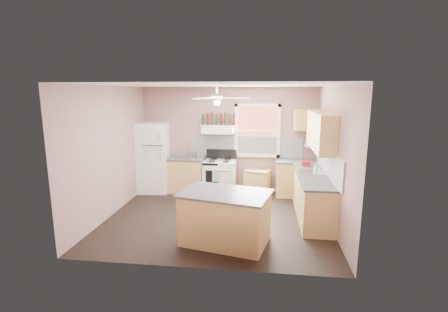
# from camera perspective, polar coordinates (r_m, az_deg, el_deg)

# --- Properties ---
(floor) EXTENTS (4.50, 4.50, 0.00)m
(floor) POSITION_cam_1_polar(r_m,az_deg,el_deg) (6.88, -1.16, -10.74)
(floor) COLOR black
(floor) RESTS_ON ground
(ceiling) EXTENTS (4.50, 4.50, 0.00)m
(ceiling) POSITION_cam_1_polar(r_m,az_deg,el_deg) (6.38, -1.25, 12.37)
(ceiling) COLOR white
(ceiling) RESTS_ON ground
(wall_back) EXTENTS (4.50, 0.05, 2.70)m
(wall_back) POSITION_cam_1_polar(r_m,az_deg,el_deg) (8.48, 0.77, 2.92)
(wall_back) COLOR #886662
(wall_back) RESTS_ON ground
(wall_right) EXTENTS (0.05, 4.00, 2.70)m
(wall_right) POSITION_cam_1_polar(r_m,az_deg,el_deg) (6.57, 18.83, -0.10)
(wall_right) COLOR #886662
(wall_right) RESTS_ON ground
(wall_left) EXTENTS (0.05, 4.00, 2.70)m
(wall_left) POSITION_cam_1_polar(r_m,az_deg,el_deg) (7.18, -19.47, 0.78)
(wall_left) COLOR #886662
(wall_left) RESTS_ON ground
(backsplash_back) EXTENTS (2.90, 0.03, 0.55)m
(backsplash_back) POSITION_cam_1_polar(r_m,az_deg,el_deg) (8.43, 3.78, 1.65)
(backsplash_back) COLOR white
(backsplash_back) RESTS_ON wall_back
(backsplash_right) EXTENTS (0.03, 2.60, 0.55)m
(backsplash_right) POSITION_cam_1_polar(r_m,az_deg,el_deg) (6.89, 17.92, -1.04)
(backsplash_right) COLOR white
(backsplash_right) RESTS_ON wall_right
(window_view) EXTENTS (1.00, 0.02, 1.20)m
(window_view) POSITION_cam_1_polar(r_m,az_deg,el_deg) (8.35, 5.87, 4.47)
(window_view) COLOR brown
(window_view) RESTS_ON wall_back
(window_frame) EXTENTS (1.16, 0.07, 1.36)m
(window_frame) POSITION_cam_1_polar(r_m,az_deg,el_deg) (8.33, 5.87, 4.45)
(window_frame) COLOR white
(window_frame) RESTS_ON wall_back
(refrigerator) EXTENTS (0.84, 0.82, 1.80)m
(refrigerator) POSITION_cam_1_polar(r_m,az_deg,el_deg) (8.61, -12.33, -0.25)
(refrigerator) COLOR white
(refrigerator) RESTS_ON floor
(base_cabinet_left) EXTENTS (0.90, 0.60, 0.86)m
(base_cabinet_left) POSITION_cam_1_polar(r_m,az_deg,el_deg) (8.53, -6.60, -3.41)
(base_cabinet_left) COLOR tan
(base_cabinet_left) RESTS_ON floor
(counter_left) EXTENTS (0.92, 0.62, 0.04)m
(counter_left) POSITION_cam_1_polar(r_m,az_deg,el_deg) (8.43, -6.67, -0.45)
(counter_left) COLOR #3D3D3F
(counter_left) RESTS_ON base_cabinet_left
(toaster) EXTENTS (0.29, 0.18, 0.18)m
(toaster) POSITION_cam_1_polar(r_m,az_deg,el_deg) (8.28, -5.84, 0.14)
(toaster) COLOR silver
(toaster) RESTS_ON counter_left
(stove) EXTENTS (0.81, 0.67, 0.86)m
(stove) POSITION_cam_1_polar(r_m,az_deg,el_deg) (8.30, -0.73, -3.74)
(stove) COLOR white
(stove) RESTS_ON floor
(range_hood) EXTENTS (0.78, 0.50, 0.14)m
(range_hood) POSITION_cam_1_polar(r_m,az_deg,el_deg) (8.20, -1.04, 4.55)
(range_hood) COLOR white
(range_hood) RESTS_ON wall_back
(bottle_shelf) EXTENTS (0.90, 0.26, 0.03)m
(bottle_shelf) POSITION_cam_1_polar(r_m,az_deg,el_deg) (8.31, -0.93, 5.33)
(bottle_shelf) COLOR white
(bottle_shelf) RESTS_ON range_hood
(cart) EXTENTS (0.70, 0.56, 0.62)m
(cart) POSITION_cam_1_polar(r_m,az_deg,el_deg) (8.38, 5.89, -4.53)
(cart) COLOR tan
(cart) RESTS_ON floor
(base_cabinet_corner) EXTENTS (1.00, 0.60, 0.86)m
(base_cabinet_corner) POSITION_cam_1_polar(r_m,az_deg,el_deg) (8.34, 12.57, -3.95)
(base_cabinet_corner) COLOR tan
(base_cabinet_corner) RESTS_ON floor
(base_cabinet_right) EXTENTS (0.60, 2.20, 0.86)m
(base_cabinet_right) POSITION_cam_1_polar(r_m,az_deg,el_deg) (7.03, 15.26, -6.94)
(base_cabinet_right) COLOR tan
(base_cabinet_right) RESTS_ON floor
(counter_corner) EXTENTS (1.02, 0.62, 0.04)m
(counter_corner) POSITION_cam_1_polar(r_m,az_deg,el_deg) (8.23, 12.70, -0.93)
(counter_corner) COLOR #3D3D3F
(counter_corner) RESTS_ON base_cabinet_corner
(counter_right) EXTENTS (0.62, 2.22, 0.04)m
(counter_right) POSITION_cam_1_polar(r_m,az_deg,el_deg) (6.90, 15.37, -3.38)
(counter_right) COLOR #3D3D3F
(counter_right) RESTS_ON base_cabinet_right
(sink) EXTENTS (0.55, 0.45, 0.03)m
(sink) POSITION_cam_1_polar(r_m,az_deg,el_deg) (7.09, 15.15, -2.86)
(sink) COLOR silver
(sink) RESTS_ON counter_right
(faucet) EXTENTS (0.03, 0.03, 0.14)m
(faucet) POSITION_cam_1_polar(r_m,az_deg,el_deg) (7.10, 16.46, -2.29)
(faucet) COLOR silver
(faucet) RESTS_ON sink
(upper_cabinet_right) EXTENTS (0.33, 1.80, 0.76)m
(upper_cabinet_right) POSITION_cam_1_polar(r_m,az_deg,el_deg) (6.96, 16.66, 4.21)
(upper_cabinet_right) COLOR tan
(upper_cabinet_right) RESTS_ON wall_right
(upper_cabinet_corner) EXTENTS (0.60, 0.33, 0.52)m
(upper_cabinet_corner) POSITION_cam_1_polar(r_m,az_deg,el_deg) (8.24, 14.32, 6.19)
(upper_cabinet_corner) COLOR tan
(upper_cabinet_corner) RESTS_ON wall_back
(paper_towel) EXTENTS (0.26, 0.12, 0.12)m
(paper_towel) POSITION_cam_1_polar(r_m,az_deg,el_deg) (8.36, 14.89, 1.74)
(paper_towel) COLOR white
(paper_towel) RESTS_ON wall_back
(island) EXTENTS (1.57, 1.18, 0.86)m
(island) POSITION_cam_1_polar(r_m,az_deg,el_deg) (5.67, 0.23, -10.95)
(island) COLOR tan
(island) RESTS_ON floor
(island_top) EXTENTS (1.67, 1.28, 0.04)m
(island_top) POSITION_cam_1_polar(r_m,az_deg,el_deg) (5.52, 0.23, -6.62)
(island_top) COLOR #3D3D3F
(island_top) RESTS_ON island
(ceiling_fan_hub) EXTENTS (0.20, 0.20, 0.08)m
(ceiling_fan_hub) POSITION_cam_1_polar(r_m,az_deg,el_deg) (6.38, -1.24, 10.12)
(ceiling_fan_hub) COLOR white
(ceiling_fan_hub) RESTS_ON ceiling
(soap_bottle) EXTENTS (0.13, 0.13, 0.24)m
(soap_bottle) POSITION_cam_1_polar(r_m,az_deg,el_deg) (6.93, 15.82, -2.16)
(soap_bottle) COLOR silver
(soap_bottle) RESTS_ON counter_right
(red_caddy) EXTENTS (0.19, 0.14, 0.10)m
(red_caddy) POSITION_cam_1_polar(r_m,az_deg,el_deg) (7.69, 14.23, -1.31)
(red_caddy) COLOR #A20D1C
(red_caddy) RESTS_ON counter_right
(wine_bottles) EXTENTS (0.86, 0.06, 0.31)m
(wine_bottles) POSITION_cam_1_polar(r_m,az_deg,el_deg) (8.29, -0.92, 6.42)
(wine_bottles) COLOR #143819
(wine_bottles) RESTS_ON bottle_shelf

